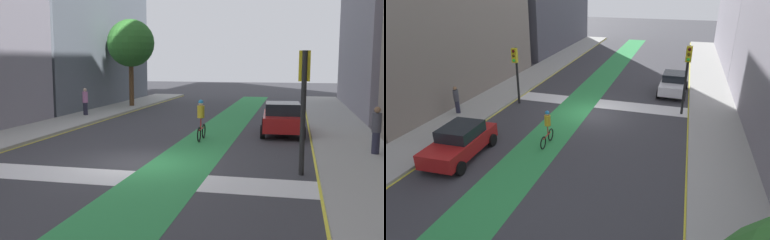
% 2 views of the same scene
% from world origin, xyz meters
% --- Properties ---
extents(ground_plane, '(120.00, 120.00, 0.00)m').
position_xyz_m(ground_plane, '(0.00, 0.00, 0.00)').
color(ground_plane, '#38383D').
extents(bike_lane_paint, '(2.40, 60.00, 0.01)m').
position_xyz_m(bike_lane_paint, '(1.41, 0.00, 0.00)').
color(bike_lane_paint, '#2D8C47').
rests_on(bike_lane_paint, ground_plane).
extents(crosswalk_band, '(12.00, 1.80, 0.01)m').
position_xyz_m(crosswalk_band, '(0.00, -2.00, 0.00)').
color(crosswalk_band, silver).
rests_on(crosswalk_band, ground_plane).
extents(sidewalk_left, '(3.00, 60.00, 0.15)m').
position_xyz_m(sidewalk_left, '(-7.50, 0.00, 0.07)').
color(sidewalk_left, '#9E9E99').
rests_on(sidewalk_left, ground_plane).
extents(curb_stripe_left, '(0.16, 60.00, 0.01)m').
position_xyz_m(curb_stripe_left, '(-6.00, 0.00, 0.01)').
color(curb_stripe_left, yellow).
rests_on(curb_stripe_left, ground_plane).
extents(sidewalk_right, '(3.00, 60.00, 0.15)m').
position_xyz_m(sidewalk_right, '(7.50, 0.00, 0.07)').
color(sidewalk_right, '#9E9E99').
rests_on(sidewalk_right, ground_plane).
extents(curb_stripe_right, '(0.16, 60.00, 0.01)m').
position_xyz_m(curb_stripe_right, '(6.00, 0.00, 0.01)').
color(curb_stripe_right, yellow).
rests_on(curb_stripe_right, ground_plane).
extents(traffic_signal_near_right, '(0.35, 0.52, 3.90)m').
position_xyz_m(traffic_signal_near_right, '(5.46, -0.25, 2.74)').
color(traffic_signal_near_right, black).
rests_on(traffic_signal_near_right, ground_plane).
extents(traffic_signal_near_left, '(0.35, 0.52, 4.40)m').
position_xyz_m(traffic_signal_near_left, '(-5.53, -1.59, 3.08)').
color(traffic_signal_near_left, black).
rests_on(traffic_signal_near_left, ground_plane).
extents(car_white_left_near, '(2.15, 4.26, 1.57)m').
position_xyz_m(car_white_left_near, '(-4.75, -5.92, 0.80)').
color(car_white_left_near, silver).
rests_on(car_white_left_near, ground_plane).
extents(car_red_right_far, '(2.19, 4.28, 1.57)m').
position_xyz_m(car_red_right_far, '(4.63, 7.46, 0.80)').
color(car_red_right_far, '#A51919').
rests_on(car_red_right_far, ground_plane).
extents(cyclist_in_lane, '(0.32, 1.73, 1.86)m').
position_xyz_m(cyclist_in_lane, '(1.11, 4.93, 0.97)').
color(cyclist_in_lane, black).
rests_on(cyclist_in_lane, ground_plane).
extents(pedestrian_sidewalk_right_a, '(0.34, 0.34, 1.76)m').
position_xyz_m(pedestrian_sidewalk_right_a, '(8.17, 2.84, 1.05)').
color(pedestrian_sidewalk_right_a, '#262638').
rests_on(pedestrian_sidewalk_right_a, sidewalk_right).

